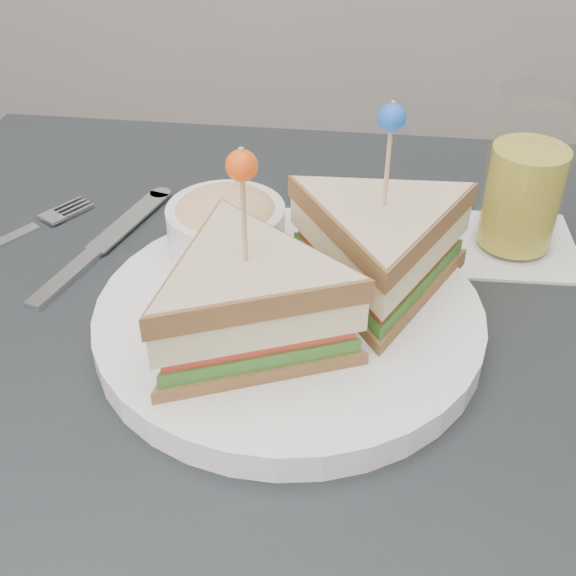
{
  "coord_description": "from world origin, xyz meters",
  "views": [
    {
      "loc": [
        0.06,
        -0.41,
        1.12
      ],
      "look_at": [
        0.01,
        0.01,
        0.8
      ],
      "focal_mm": 45.0,
      "sensor_mm": 36.0,
      "label": 1
    }
  ],
  "objects": [
    {
      "name": "drink_set",
      "position": [
        0.2,
        0.17,
        0.82
      ],
      "size": [
        0.12,
        0.12,
        0.15
      ],
      "rotation": [
        0.0,
        0.0,
        0.04
      ],
      "color": "silver",
      "rests_on": "table"
    },
    {
      "name": "table",
      "position": [
        0.0,
        0.0,
        0.67
      ],
      "size": [
        0.8,
        0.8,
        0.75
      ],
      "color": "black",
      "rests_on": "ground"
    },
    {
      "name": "cutlery_fork",
      "position": [
        -0.26,
        0.13,
        0.75
      ],
      "size": [
        0.11,
        0.15,
        0.0
      ],
      "rotation": [
        0.0,
        0.0,
        -0.58
      ],
      "color": "silver",
      "rests_on": "table"
    },
    {
      "name": "plate_meal",
      "position": [
        0.02,
        0.03,
        0.8
      ],
      "size": [
        0.36,
        0.34,
        0.18
      ],
      "rotation": [
        0.0,
        0.0,
        -0.13
      ],
      "color": "white",
      "rests_on": "table"
    },
    {
      "name": "cutlery_knife",
      "position": [
        -0.18,
        0.11,
        0.75
      ],
      "size": [
        0.08,
        0.21,
        0.01
      ],
      "rotation": [
        0.0,
        0.0,
        -0.27
      ],
      "color": "silver",
      "rests_on": "table"
    }
  ]
}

